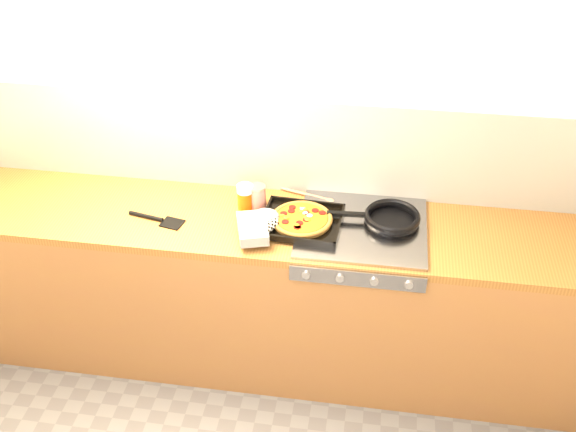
% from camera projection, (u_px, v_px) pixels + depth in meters
% --- Properties ---
extents(room_shell, '(3.20, 3.20, 3.20)m').
position_uv_depth(room_shell, '(277.00, 146.00, 3.31)').
color(room_shell, white).
rests_on(room_shell, ground).
extents(counter_run, '(3.20, 0.62, 0.90)m').
position_uv_depth(counter_run, '(270.00, 292.00, 3.48)').
color(counter_run, brown).
rests_on(counter_run, ground).
extents(stovetop, '(0.60, 0.56, 0.02)m').
position_uv_depth(stovetop, '(362.00, 228.00, 3.16)').
color(stovetop, gray).
rests_on(stovetop, counter_run).
extents(pizza_on_tray, '(0.50, 0.42, 0.06)m').
position_uv_depth(pizza_on_tray, '(288.00, 221.00, 3.14)').
color(pizza_on_tray, black).
rests_on(pizza_on_tray, stovetop).
extents(frying_pan, '(0.45, 0.28, 0.04)m').
position_uv_depth(frying_pan, '(391.00, 218.00, 3.17)').
color(frying_pan, black).
rests_on(frying_pan, stovetop).
extents(tomato_can, '(0.10, 0.10, 0.12)m').
position_uv_depth(tomato_can, '(257.00, 197.00, 3.28)').
color(tomato_can, maroon).
rests_on(tomato_can, counter_run).
extents(juice_glass, '(0.10, 0.10, 0.13)m').
position_uv_depth(juice_glass, '(245.00, 197.00, 3.27)').
color(juice_glass, '#DD540D').
rests_on(juice_glass, counter_run).
extents(wooden_spoon, '(0.29, 0.12, 0.02)m').
position_uv_depth(wooden_spoon, '(313.00, 196.00, 3.38)').
color(wooden_spoon, '#AE6C49').
rests_on(wooden_spoon, counter_run).
extents(black_spatula, '(0.29, 0.11, 0.02)m').
position_uv_depth(black_spatula, '(157.00, 219.00, 3.22)').
color(black_spatula, black).
rests_on(black_spatula, counter_run).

